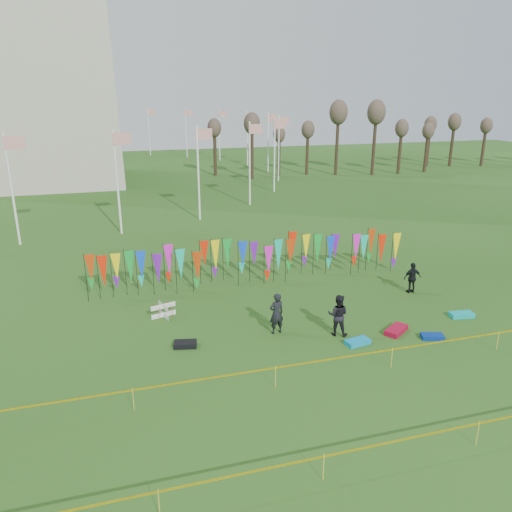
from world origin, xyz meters
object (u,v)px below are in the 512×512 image
object	(u,v)px
kite_bag_turquoise	(357,342)
kite_bag_blue	(432,337)
kite_bag_teal	(462,315)
kite_bag_black	(185,344)
person_left	(276,313)
box_kite	(163,310)
person_right	(412,278)
kite_bag_red	(396,330)
person_mid	(338,315)

from	to	relation	value
kite_bag_turquoise	kite_bag_blue	distance (m)	3.53
kite_bag_teal	kite_bag_black	bearing A→B (deg)	176.46
kite_bag_black	person_left	bearing A→B (deg)	1.67
box_kite	kite_bag_blue	bearing A→B (deg)	-26.61
person_right	kite_bag_black	bearing A→B (deg)	14.04
kite_bag_blue	kite_bag_teal	size ratio (longest dim) A/B	0.84
person_right	kite_bag_red	bearing A→B (deg)	52.59
kite_bag_teal	person_mid	bearing A→B (deg)	179.88
kite_bag_red	kite_bag_teal	xyz separation A→B (m)	(4.03, 0.58, -0.01)
kite_bag_teal	kite_bag_red	bearing A→B (deg)	-171.76
kite_bag_teal	kite_bag_blue	bearing A→B (deg)	-150.48
person_left	kite_bag_teal	size ratio (longest dim) A/B	1.69
kite_bag_teal	box_kite	bearing A→B (deg)	163.75
box_kite	person_left	size ratio (longest dim) A/B	0.37
kite_bag_teal	person_right	bearing A→B (deg)	100.08
person_right	kite_bag_red	world-z (taller)	person_right
box_kite	person_mid	size ratio (longest dim) A/B	0.37
person_left	kite_bag_black	xyz separation A→B (m)	(-4.25, -0.12, -0.87)
person_right	kite_bag_teal	distance (m)	3.62
person_left	kite_bag_blue	distance (m)	7.13
person_left	person_right	world-z (taller)	person_left
kite_bag_turquoise	kite_bag_black	world-z (taller)	kite_bag_black
kite_bag_blue	kite_bag_black	size ratio (longest dim) A/B	0.99
kite_bag_turquoise	kite_bag_teal	distance (m)	6.38
person_left	kite_bag_black	size ratio (longest dim) A/B	1.98
person_left	box_kite	bearing A→B (deg)	-43.06
kite_bag_turquoise	kite_bag_blue	world-z (taller)	kite_bag_turquoise
kite_bag_blue	kite_bag_black	distance (m)	11.13
box_kite	kite_bag_turquoise	bearing A→B (deg)	-33.49
kite_bag_turquoise	person_mid	bearing A→B (deg)	112.94
kite_bag_turquoise	kite_bag_black	xyz separation A→B (m)	(-7.36, 1.94, 0.00)
kite_bag_blue	kite_bag_turquoise	bearing A→B (deg)	172.19
person_mid	kite_bag_red	distance (m)	2.92
box_kite	person_right	distance (m)	13.61
kite_bag_blue	kite_bag_black	bearing A→B (deg)	167.43
box_kite	kite_bag_teal	bearing A→B (deg)	-16.25
kite_bag_blue	person_left	bearing A→B (deg)	158.91
person_left	kite_bag_turquoise	world-z (taller)	person_left
person_right	person_mid	bearing A→B (deg)	32.06
person_right	kite_bag_teal	bearing A→B (deg)	102.67
person_mid	kite_bag_teal	xyz separation A→B (m)	(6.76, -0.01, -0.87)
person_left	kite_bag_teal	bearing A→B (deg)	164.44
kite_bag_blue	kite_bag_red	bearing A→B (deg)	141.36
box_kite	person_mid	distance (m)	8.54
person_right	kite_bag_black	xyz separation A→B (m)	(-13.03, -2.64, -0.76)
person_right	kite_bag_black	distance (m)	13.31
person_left	person_mid	world-z (taller)	person_left
person_right	kite_bag_red	size ratio (longest dim) A/B	1.31
person_mid	person_right	size ratio (longest dim) A/B	1.13
box_kite	person_right	xyz separation A→B (m)	(13.59, -0.66, 0.51)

